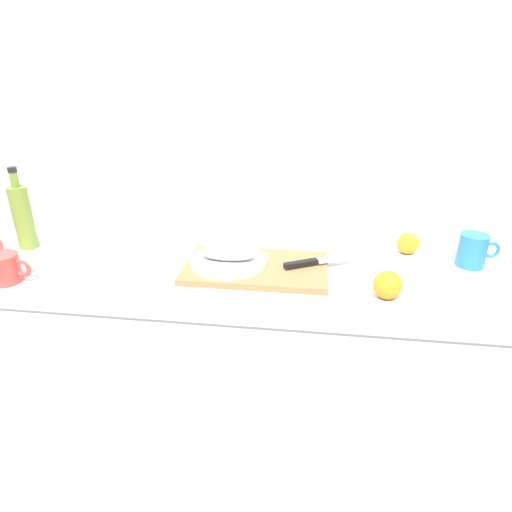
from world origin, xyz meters
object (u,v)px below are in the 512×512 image
fish_fillet (228,253)px  coffee_mug_1 (473,250)px  orange_0 (408,243)px  cutting_board (256,268)px  olive_oil_bottle (23,216)px  chef_knife (316,261)px  white_plate (228,261)px  coffee_mug_2 (5,268)px

fish_fillet → coffee_mug_1: size_ratio=1.43×
orange_0 → fish_fillet: bearing=-160.8°
cutting_board → olive_oil_bottle: (-0.82, 0.08, 0.11)m
chef_knife → olive_oil_bottle: olive_oil_bottle is taller
white_plate → orange_0: (0.58, 0.20, 0.01)m
coffee_mug_1 → coffee_mug_2: size_ratio=0.98×
white_plate → orange_0: orange_0 is taller
fish_fillet → olive_oil_bottle: (-0.73, 0.08, 0.06)m
white_plate → orange_0: size_ratio=3.30×
white_plate → chef_knife: chef_knife is taller
cutting_board → chef_knife: (0.19, 0.03, 0.02)m
fish_fillet → coffee_mug_2: size_ratio=1.40×
white_plate → coffee_mug_1: (0.76, 0.12, 0.03)m
fish_fillet → chef_knife: fish_fillet is taller
coffee_mug_1 → orange_0: 0.20m
fish_fillet → coffee_mug_1: bearing=9.3°
cutting_board → coffee_mug_1: coffee_mug_1 is taller
chef_knife → olive_oil_bottle: bearing=148.6°
cutting_board → olive_oil_bottle: 0.83m
white_plate → fish_fillet: size_ratio=1.33×
fish_fillet → cutting_board: bearing=-0.6°
orange_0 → white_plate: bearing=-160.8°
cutting_board → coffee_mug_2: size_ratio=3.41×
chef_knife → orange_0: bearing=1.0°
olive_oil_bottle → fish_fillet: bearing=-6.4°
white_plate → olive_oil_bottle: size_ratio=0.85×
olive_oil_bottle → coffee_mug_2: 0.28m
cutting_board → coffee_mug_1: (0.67, 0.13, 0.04)m
chef_knife → olive_oil_bottle: (-1.00, 0.05, 0.09)m
fish_fillet → olive_oil_bottle: olive_oil_bottle is taller
chef_knife → coffee_mug_1: 0.50m
cutting_board → orange_0: bearing=22.4°
chef_knife → orange_0: orange_0 is taller
olive_oil_bottle → orange_0: olive_oil_bottle is taller
coffee_mug_1 → coffee_mug_2: 1.43m
cutting_board → olive_oil_bottle: bearing=174.2°
white_plate → fish_fillet: 0.03m
olive_oil_bottle → orange_0: 1.32m
coffee_mug_2 → olive_oil_bottle: bearing=110.7°
chef_knife → cutting_board: bearing=160.9°
fish_fillet → chef_knife: 0.28m
fish_fillet → orange_0: 0.61m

